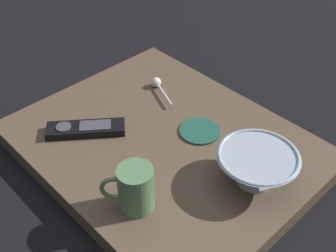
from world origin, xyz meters
The scene contains 7 objects.
ground_plane centered at (0.00, 0.00, 0.00)m, with size 6.00×6.00×0.00m, color black.
table centered at (0.00, 0.00, 0.02)m, with size 0.67×0.54×0.05m.
cereal_bowl centered at (-0.22, -0.05, 0.09)m, with size 0.17×0.17×0.07m.
coffee_mug centered at (-0.10, 0.17, 0.09)m, with size 0.09×0.09×0.10m.
teaspoon centered at (0.16, -0.13, 0.06)m, with size 0.11×0.06×0.03m.
tv_remote_near centered at (0.15, 0.12, 0.06)m, with size 0.15×0.18×0.02m.
drink_coaster centered at (-0.04, -0.08, 0.05)m, with size 0.10×0.10×0.01m.
Camera 1 is at (-0.55, 0.51, 0.72)m, focal length 46.39 mm.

